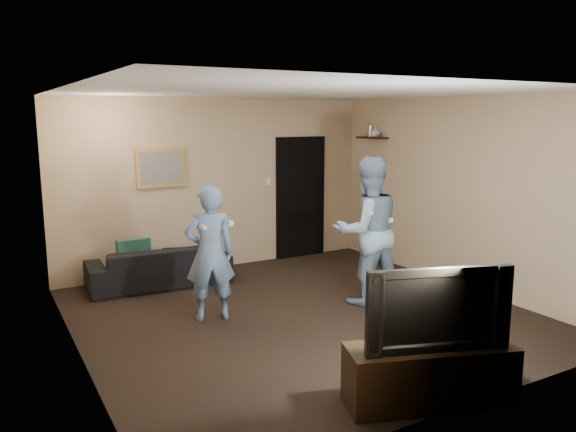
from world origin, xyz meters
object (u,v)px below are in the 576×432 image
wii_player_left (210,253)px  sofa (159,266)px  wii_player_right (367,231)px  television (433,306)px  tv_console (430,374)px

wii_player_left → sofa: bearing=94.9°
sofa → wii_player_right: wii_player_right is taller
sofa → television: bearing=105.7°
tv_console → wii_player_right: (1.11, 2.31, 0.67)m
tv_console → wii_player_right: 2.65m
wii_player_left → tv_console: bearing=-73.1°
wii_player_left → wii_player_right: bearing=-11.7°
sofa → wii_player_right: (2.07, -1.98, 0.64)m
tv_console → wii_player_left: wii_player_left is taller
tv_console → wii_player_right: wii_player_right is taller
television → wii_player_left: wii_player_left is taller
sofa → television: 4.44m
sofa → tv_console: (0.96, -4.30, -0.03)m
tv_console → television: television is taller
sofa → wii_player_left: 1.67m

